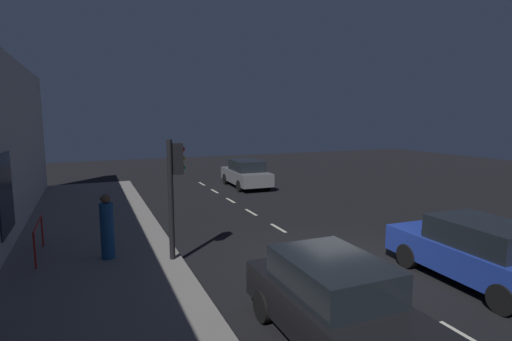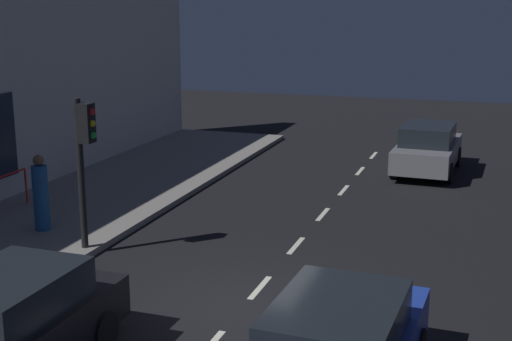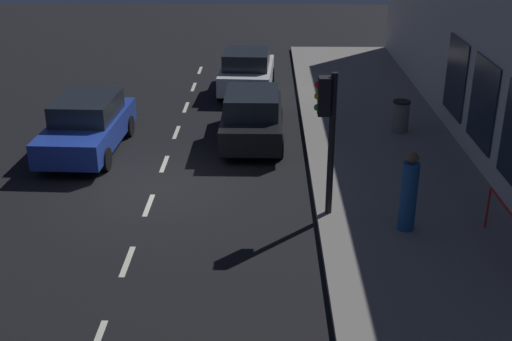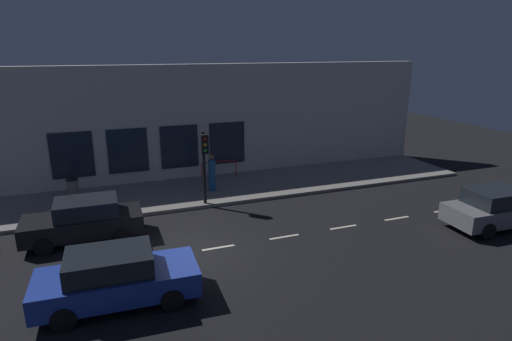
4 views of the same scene
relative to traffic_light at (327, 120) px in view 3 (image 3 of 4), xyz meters
name	(u,v)px [view 3 (image 3 of 4)]	position (x,y,z in m)	size (l,w,h in m)	color
ground_plane	(155,188)	(-4.15, 1.60, -2.38)	(60.00, 60.00, 0.00)	black
sidewalk	(401,187)	(2.10, 1.60, -2.31)	(4.50, 32.00, 0.15)	gray
lane_centre_line	(149,205)	(-4.15, 0.60, -2.38)	(0.12, 27.20, 0.01)	beige
traffic_light	(327,120)	(0.00, 0.00, 0.00)	(0.50, 0.32, 3.30)	black
parked_car_0	(87,125)	(-6.47, 4.19, -1.59)	(2.05, 4.47, 1.58)	#1E389E
parked_car_1	(252,116)	(-1.75, 5.05, -1.60)	(1.87, 4.23, 1.58)	black
parked_car_2	(247,71)	(-2.06, 10.40, -1.60)	(2.11, 3.91, 1.58)	silver
pedestrian_0	(409,194)	(1.74, -0.77, -1.39)	(0.48, 0.48, 1.81)	#1E5189
trash_bin	(401,116)	(2.80, 5.59, -1.74)	(0.53, 0.53, 0.98)	slate
red_railing	(504,218)	(3.51, -1.64, -1.52)	(0.05, 1.94, 0.97)	red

